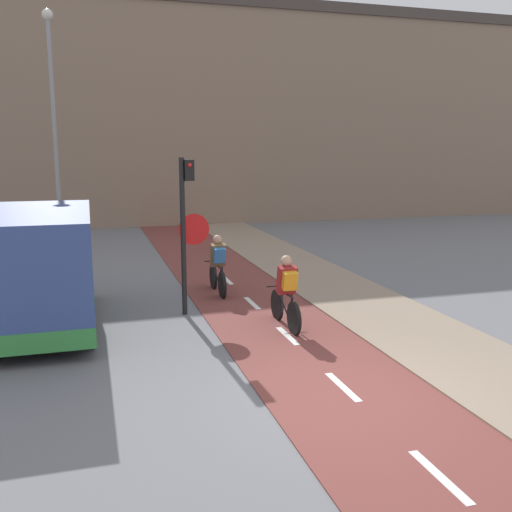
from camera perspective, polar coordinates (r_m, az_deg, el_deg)
name	(u,v)px	position (r m, az deg, el deg)	size (l,w,h in m)	color
ground_plane	(358,402)	(8.51, 10.12, -14.16)	(120.00, 120.00, 0.00)	slate
bike_lane	(358,401)	(8.51, 10.12, -14.10)	(2.59, 60.00, 0.02)	brown
sidewalk_strip	(504,381)	(9.81, 23.58, -11.35)	(2.40, 60.00, 0.05)	gray
building_row_background	(158,115)	(29.65, -9.74, 13.77)	(60.00, 5.20, 10.57)	#89705B
traffic_light_pole	(187,219)	(12.24, -6.96, 3.67)	(0.67, 0.25, 3.39)	black
street_lamp_far	(53,111)	(20.86, -19.60, 13.48)	(0.36, 0.36, 8.07)	gray
cyclist_near	(286,294)	(11.44, 3.04, -3.78)	(0.46, 1.70, 1.49)	black
cyclist_far	(218,266)	(14.16, -3.83, -1.01)	(0.46, 1.68, 1.48)	black
van	(38,271)	(12.19, -21.00, -1.39)	(2.12, 4.74, 2.37)	#334784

